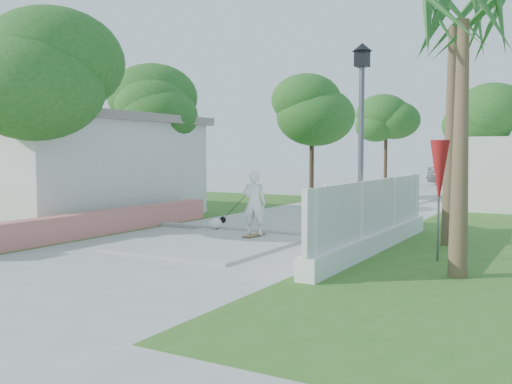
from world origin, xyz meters
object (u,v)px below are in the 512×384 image
Objects in this scene: bollard at (326,200)px; street_lamp at (361,136)px; dog at (217,223)px; patio_umbrella at (439,173)px; parked_car at (467,173)px; skateboarder at (239,206)px.

street_lamp is at bearing -59.04° from bollard.
dog is (-4.03, 0.35, -2.21)m from street_lamp.
dog is at bearing 175.09° from street_lamp.
patio_umbrella reaches higher than dog.
parked_car reaches higher than bollard.
patio_umbrella is at bearing -50.09° from bollard.
parked_car is (1.00, 19.27, 0.22)m from bollard.
skateboarder is 3.31× the size of dog.
patio_umbrella is at bearing 11.34° from dog.
skateboarder reaches higher than parked_car.
street_lamp is 3.57m from skateboarder.
patio_umbrella is 4.17× the size of dog.
street_lamp is 2.27m from patio_umbrella.
dog is (-1.33, -4.15, -0.37)m from bollard.
skateboarder is 0.38× the size of parked_car.
patio_umbrella is 5.24m from skateboarder.
skateboarder is at bearing -162.17° from parked_car.
patio_umbrella reaches higher than bollard.
patio_umbrella is 6.25m from dog.
skateboarder is 23.80m from parked_car.
street_lamp reaches higher than skateboarder.
bollard is at bearing 120.96° from street_lamp.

